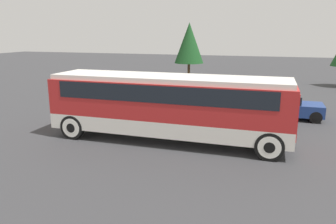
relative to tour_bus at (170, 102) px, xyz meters
name	(u,v)px	position (x,y,z in m)	size (l,w,h in m)	color
ground_plane	(168,140)	(-0.10, 0.00, -1.87)	(120.00, 120.00, 0.00)	#38383A
tour_bus	(170,102)	(0.00, 0.00, 0.00)	(11.11, 2.68, 3.08)	silver
parked_car_near	(250,96)	(3.06, 9.07, -1.19)	(4.49, 1.83, 1.36)	maroon
parked_car_mid	(281,106)	(5.07, 6.16, -1.16)	(4.58, 1.86, 1.42)	navy
parked_car_far	(208,105)	(0.86, 4.84, -1.14)	(4.40, 1.91, 1.48)	#7A6B5B
tree_center	(189,43)	(-4.24, 20.52, 2.03)	(3.11, 3.11, 6.04)	brown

